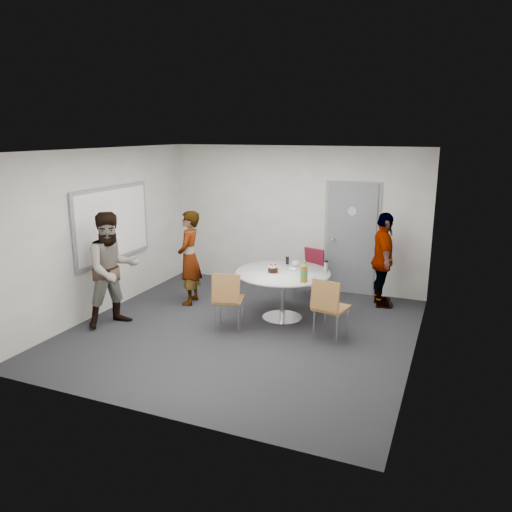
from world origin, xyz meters
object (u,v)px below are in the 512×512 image
at_px(person_right, 383,260).
at_px(chair_near_left, 228,295).
at_px(door, 351,239).
at_px(whiteboard, 113,224).
at_px(person_left, 113,269).
at_px(table, 284,279).
at_px(person_main, 189,258).
at_px(chair_near_right, 329,303).
at_px(chair_far, 311,268).

bearing_deg(person_right, chair_near_left, 118.76).
distance_m(door, whiteboard, 4.25).
distance_m(whiteboard, person_left, 1.04).
height_order(table, person_right, person_right).
xyz_separation_m(door, table, (-0.68, -1.78, -0.35)).
bearing_deg(person_main, chair_near_right, 62.24).
xyz_separation_m(door, chair_near_left, (-1.30, -2.57, -0.46)).
distance_m(chair_far, person_main, 2.20).
bearing_deg(person_left, whiteboard, 65.71).
height_order(whiteboard, person_main, whiteboard).
bearing_deg(chair_far, table, 103.27).
bearing_deg(person_right, door, 34.09).
relative_size(chair_near_right, person_main, 0.57).
height_order(table, chair_far, table).
bearing_deg(person_left, person_main, 6.38).
bearing_deg(person_main, person_left, -37.08).
relative_size(whiteboard, chair_far, 2.12).
bearing_deg(chair_near_left, person_left, 179.25).
relative_size(person_left, person_right, 1.09).
relative_size(door, person_main, 1.29).
bearing_deg(whiteboard, door, 32.66).
bearing_deg(whiteboard, chair_far, 30.45).
xyz_separation_m(chair_far, person_main, (-1.87, -1.13, 0.27)).
distance_m(whiteboard, chair_far, 3.55).
distance_m(table, chair_near_right, 1.06).
bearing_deg(person_left, chair_far, -14.82).
bearing_deg(chair_near_left, door, 48.99).
relative_size(chair_near_left, person_right, 0.57).
distance_m(chair_far, person_left, 3.49).
bearing_deg(table, person_left, -152.71).
xyz_separation_m(door, whiteboard, (-3.56, -2.28, 0.42)).
bearing_deg(person_left, door, -15.38).
height_order(door, person_main, door).
distance_m(door, table, 1.93).
relative_size(chair_near_right, chair_far, 1.04).
relative_size(whiteboard, person_left, 1.06).
height_order(door, person_left, door).
xyz_separation_m(chair_near_right, chair_far, (-0.79, 1.81, -0.03)).
bearing_deg(person_right, person_left, 106.18).
distance_m(door, person_right, 0.88).
bearing_deg(chair_near_right, person_right, 86.76).
relative_size(door, whiteboard, 1.12).
height_order(whiteboard, table, whiteboard).
distance_m(person_main, person_left, 1.45).
bearing_deg(person_left, person_right, -26.33).
bearing_deg(whiteboard, table, 9.99).
height_order(whiteboard, person_right, whiteboard).
xyz_separation_m(whiteboard, person_main, (1.09, 0.61, -0.63)).
relative_size(chair_near_right, person_right, 0.57).
relative_size(table, person_main, 0.92).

